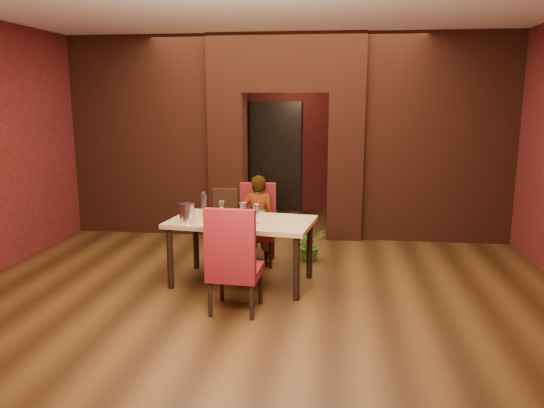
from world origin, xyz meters
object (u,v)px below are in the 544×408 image
at_px(wine_glass_c, 257,214).
at_px(potted_plant, 310,245).
at_px(wine_bucket, 187,213).
at_px(wine_glass_b, 243,212).
at_px(person_seated, 258,221).
at_px(chair_near, 236,258).
at_px(wine_glass_a, 222,208).
at_px(water_bottle, 204,203).
at_px(chair_far, 257,225).
at_px(dining_table, 242,252).

xyz_separation_m(wine_glass_c, potted_plant, (0.56, 1.16, -0.68)).
height_order(wine_glass_c, wine_bucket, wine_glass_c).
bearing_deg(wine_glass_b, person_seated, 85.32).
xyz_separation_m(chair_near, wine_glass_a, (-0.37, 1.04, 0.31)).
bearing_deg(water_bottle, potted_plant, 32.35).
height_order(chair_far, water_bottle, water_bottle).
bearing_deg(wine_bucket, wine_glass_b, 10.63).
height_order(chair_far, chair_near, chair_near).
bearing_deg(wine_glass_b, dining_table, 120.62).
distance_m(wine_glass_a, potted_plant, 1.49).
bearing_deg(dining_table, potted_plant, 60.10).
xyz_separation_m(dining_table, wine_glass_a, (-0.28, 0.20, 0.49)).
bearing_deg(chair_near, wine_glass_a, -67.05).
distance_m(chair_far, chair_near, 1.65).
bearing_deg(wine_glass_b, wine_glass_a, 141.45).
height_order(dining_table, wine_glass_c, wine_glass_c).
height_order(dining_table, water_bottle, water_bottle).
relative_size(chair_far, person_seated, 0.88).
distance_m(person_seated, wine_glass_b, 0.83).
height_order(chair_far, wine_glass_a, chair_far).
bearing_deg(potted_plant, water_bottle, -147.65).
relative_size(chair_far, water_bottle, 3.67).
xyz_separation_m(wine_bucket, water_bottle, (0.11, 0.37, 0.04)).
height_order(chair_far, wine_glass_c, chair_far).
relative_size(wine_glass_a, wine_bucket, 0.84).
height_order(dining_table, person_seated, person_seated).
distance_m(wine_glass_c, water_bottle, 0.80).
xyz_separation_m(wine_glass_a, wine_glass_c, (0.49, -0.35, 0.02)).
relative_size(wine_glass_c, water_bottle, 0.76).
distance_m(dining_table, wine_glass_a, 0.60).
xyz_separation_m(person_seated, potted_plant, (0.68, 0.29, -0.39)).
bearing_deg(dining_table, wine_glass_b, -51.90).
relative_size(chair_far, wine_glass_a, 5.93).
relative_size(wine_glass_b, wine_glass_c, 0.97).
relative_size(dining_table, wine_glass_a, 9.28).
distance_m(dining_table, chair_far, 0.82).
height_order(dining_table, chair_far, chair_far).
xyz_separation_m(wine_glass_b, wine_glass_c, (0.18, -0.10, 0.00)).
xyz_separation_m(chair_near, wine_glass_c, (0.12, 0.69, 0.33)).
xyz_separation_m(chair_far, water_bottle, (-0.56, -0.60, 0.40)).
relative_size(person_seated, wine_bucket, 5.70).
bearing_deg(wine_bucket, wine_glass_a, 48.17).
bearing_deg(wine_glass_a, dining_table, -35.11).
bearing_deg(wine_glass_c, chair_near, -99.94).
bearing_deg(water_bottle, wine_glass_c, -26.13).
xyz_separation_m(chair_far, potted_plant, (0.72, 0.21, -0.31)).
xyz_separation_m(wine_bucket, potted_plant, (1.39, 1.18, -0.67)).
relative_size(chair_far, wine_glass_b, 4.95).
bearing_deg(wine_bucket, water_bottle, 73.66).
height_order(wine_glass_a, water_bottle, water_bottle).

